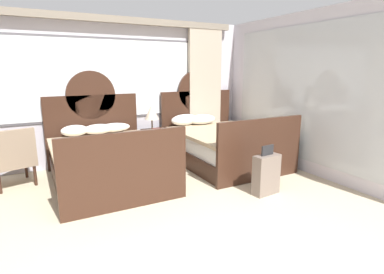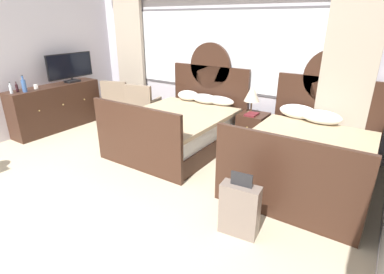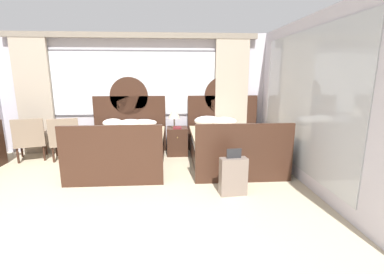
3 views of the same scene
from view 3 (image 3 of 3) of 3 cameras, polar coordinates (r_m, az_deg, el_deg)
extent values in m
plane|color=#BCAD8E|center=(3.15, -20.59, -22.71)|extent=(24.00, 24.00, 0.00)
cube|color=silver|center=(6.61, -11.57, 8.82)|extent=(6.03, 0.07, 2.70)
cube|color=#575459|center=(6.56, -11.71, 10.79)|extent=(4.07, 0.02, 1.49)
cube|color=white|center=(6.55, -11.72, 10.78)|extent=(3.99, 0.02, 1.41)
cube|color=tan|center=(7.12, -29.90, 7.26)|extent=(0.76, 0.08, 2.60)
cube|color=tan|center=(6.57, 8.14, 8.49)|extent=(0.76, 0.08, 2.60)
cube|color=gray|center=(6.51, -12.27, 19.94)|extent=(5.55, 0.10, 0.12)
cube|color=silver|center=(4.74, 23.79, 6.48)|extent=(0.07, 4.66, 2.70)
cube|color=#B2B7BC|center=(4.99, 21.77, 6.92)|extent=(0.01, 3.26, 2.27)
cube|color=#382116|center=(5.69, -13.93, -4.24)|extent=(1.56, 2.04, 0.30)
cube|color=white|center=(5.62, -14.08, -1.45)|extent=(1.50, 1.94, 0.27)
cube|color=tan|center=(5.50, -14.32, 0.01)|extent=(1.60, 1.84, 0.06)
cube|color=#382116|center=(6.58, -12.65, 2.63)|extent=(1.64, 0.06, 1.30)
cylinder|color=#382116|center=(6.50, -12.93, 8.29)|extent=(0.86, 0.06, 0.86)
cube|color=#382116|center=(4.61, -16.33, -3.85)|extent=(1.64, 0.06, 1.01)
ellipsoid|color=white|center=(6.41, -16.10, 2.85)|extent=(0.45, 0.32, 0.19)
ellipsoid|color=white|center=(6.33, -12.65, 2.85)|extent=(0.53, 0.29, 0.17)
ellipsoid|color=white|center=(6.34, -10.01, 2.92)|extent=(0.60, 0.25, 0.16)
cube|color=#382116|center=(5.73, 8.02, -3.87)|extent=(1.56, 2.04, 0.30)
cube|color=white|center=(5.65, 8.11, -1.10)|extent=(1.50, 1.94, 0.27)
cube|color=tan|center=(5.54, 8.33, 0.37)|extent=(1.60, 1.84, 0.06)
cube|color=#382116|center=(6.61, 6.28, 2.91)|extent=(1.64, 0.06, 1.30)
cylinder|color=#382116|center=(6.53, 6.42, 8.55)|extent=(0.86, 0.06, 0.86)
cube|color=#382116|center=(4.65, 10.81, -3.39)|extent=(1.64, 0.06, 1.01)
ellipsoid|color=white|center=(6.34, 3.17, 3.39)|extent=(0.60, 0.25, 0.23)
ellipsoid|color=white|center=(6.34, 6.56, 3.23)|extent=(0.60, 0.32, 0.20)
cube|color=#382116|center=(6.24, -3.07, -0.84)|extent=(0.46, 0.46, 0.62)
sphere|color=tan|center=(5.97, -3.04, -0.11)|extent=(0.02, 0.02, 0.02)
cylinder|color=brown|center=(6.19, -3.69, 2.10)|extent=(0.14, 0.14, 0.02)
cylinder|color=brown|center=(6.17, -3.71, 3.05)|extent=(0.03, 0.03, 0.19)
cone|color=beige|center=(6.14, -3.74, 5.25)|extent=(0.27, 0.27, 0.29)
cube|color=maroon|center=(6.08, -3.07, 1.95)|extent=(0.18, 0.26, 0.03)
cube|color=#84705B|center=(6.53, -24.66, -0.85)|extent=(0.71, 0.71, 0.10)
cube|color=#84705B|center=(6.23, -25.12, 1.25)|extent=(0.58, 0.23, 0.49)
cube|color=#84705B|center=(6.48, -22.49, 0.43)|extent=(0.19, 0.52, 0.16)
cube|color=#84705B|center=(6.54, -27.02, 0.10)|extent=(0.19, 0.52, 0.16)
cylinder|color=#382116|center=(6.79, -22.31, -1.98)|extent=(0.04, 0.04, 0.32)
cylinder|color=#382116|center=(6.84, -26.30, -2.25)|extent=(0.04, 0.04, 0.32)
cylinder|color=#382116|center=(6.33, -22.53, -3.04)|extent=(0.04, 0.04, 0.32)
cylinder|color=#382116|center=(6.38, -26.81, -3.33)|extent=(0.04, 0.04, 0.32)
cube|color=#84705B|center=(6.82, -30.34, -0.91)|extent=(0.74, 0.74, 0.10)
cube|color=#84705B|center=(6.52, -30.88, 1.11)|extent=(0.57, 0.26, 0.49)
cube|color=#84705B|center=(6.76, -28.30, 0.35)|extent=(0.23, 0.51, 0.16)
cube|color=#84705B|center=(6.83, -32.61, -0.04)|extent=(0.23, 0.51, 0.16)
cylinder|color=#382116|center=(7.07, -28.01, -1.98)|extent=(0.04, 0.04, 0.32)
cylinder|color=#382116|center=(7.13, -31.83, -2.29)|extent=(0.04, 0.04, 0.32)
cylinder|color=#382116|center=(6.61, -28.32, -2.97)|extent=(0.04, 0.04, 0.32)
cylinder|color=#382116|center=(6.67, -32.40, -3.30)|extent=(0.04, 0.04, 0.32)
cube|color=#75665B|center=(4.22, 8.54, -8.10)|extent=(0.42, 0.21, 0.58)
cube|color=#232326|center=(4.11, 8.71, -3.39)|extent=(0.22, 0.04, 0.14)
cylinder|color=black|center=(4.28, 6.32, -11.58)|extent=(0.05, 0.03, 0.05)
cylinder|color=black|center=(4.37, 10.47, -11.16)|extent=(0.05, 0.03, 0.05)
camera|label=1|loc=(2.11, -75.26, 2.69)|focal=28.66mm
camera|label=2|loc=(2.41, 51.64, 16.37)|focal=27.80mm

